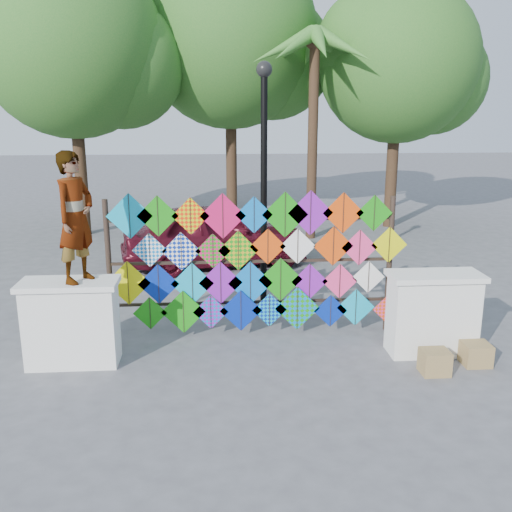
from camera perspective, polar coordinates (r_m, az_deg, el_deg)
name	(u,v)px	position (r m, az deg, el deg)	size (l,w,h in m)	color
ground	(255,352)	(8.97, -0.08, -9.61)	(80.00, 80.00, 0.00)	slate
parapet_left	(72,322)	(8.78, -17.96, -6.34)	(1.40, 0.65, 1.28)	white
parapet_right	(433,313)	(9.13, 17.24, -5.46)	(1.40, 0.65, 1.28)	white
kite_rack	(255,264)	(9.24, -0.12, -0.79)	(4.92, 0.24, 2.42)	black
tree_west	(75,45)	(17.70, -17.66, 19.43)	(5.85, 5.20, 8.01)	#46311E
tree_mid	(233,40)	(19.33, -2.27, 20.77)	(6.30, 5.60, 8.61)	#46311E
tree_east	(401,64)	(18.63, 14.27, 18.15)	(5.40, 4.80, 7.42)	#46311E
palm_tree	(315,60)	(16.46, 5.88, 18.92)	(3.62, 3.62, 5.83)	#46311E
vendor_woman	(75,217)	(8.33, -17.62, 3.69)	(0.67, 0.44, 1.84)	#99999E
sedan	(216,234)	(13.65, -4.05, 2.16)	(1.79, 4.44, 1.51)	#510D1B
lamppost	(264,165)	(10.25, 0.80, 9.05)	(0.28, 0.28, 4.46)	black
cardboard_box_near	(435,362)	(8.64, 17.43, -10.07)	(0.39, 0.35, 0.35)	#A3824F
cardboard_box_far	(476,354)	(9.11, 21.12, -9.12)	(0.39, 0.36, 0.33)	#A3824F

